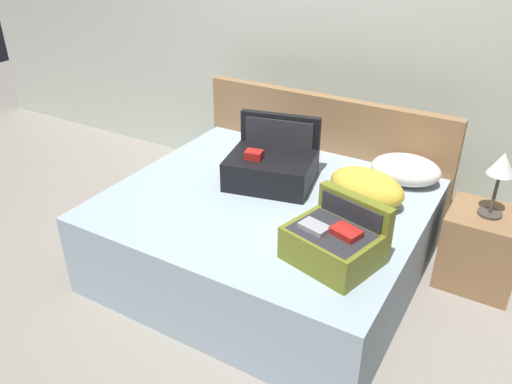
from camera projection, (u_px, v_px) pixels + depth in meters
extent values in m
plane|color=gray|center=(232.00, 304.00, 3.05)|extent=(12.00, 12.00, 0.00)
cube|color=#B7C1B2|center=(353.00, 30.00, 3.67)|extent=(8.00, 0.10, 2.60)
cube|color=#99ADBC|center=(266.00, 234.00, 3.23)|extent=(1.83, 1.61, 0.53)
cube|color=olive|center=(323.00, 157.00, 3.77)|extent=(1.86, 0.08, 0.93)
cube|color=black|center=(270.00, 171.00, 3.21)|extent=(0.60, 0.50, 0.19)
cube|color=#28282D|center=(270.00, 167.00, 3.20)|extent=(0.53, 0.44, 0.13)
cube|color=#B21E19|center=(254.00, 155.00, 3.14)|extent=(0.12, 0.10, 0.05)
cube|color=black|center=(280.00, 142.00, 3.35)|extent=(0.52, 0.16, 0.39)
cube|color=#28282D|center=(279.00, 144.00, 3.32)|extent=(0.44, 0.11, 0.33)
cube|color=olive|center=(330.00, 248.00, 2.49)|extent=(0.48, 0.41, 0.18)
cube|color=#28282D|center=(330.00, 243.00, 2.48)|extent=(0.42, 0.36, 0.13)
cube|color=#99999E|center=(314.00, 227.00, 2.47)|extent=(0.16, 0.12, 0.03)
cube|color=#B21E19|center=(346.00, 233.00, 2.42)|extent=(0.16, 0.14, 0.04)
cube|color=olive|center=(354.00, 222.00, 2.57)|extent=(0.42, 0.16, 0.31)
cube|color=#28282D|center=(349.00, 225.00, 2.55)|extent=(0.35, 0.10, 0.26)
ellipsoid|color=gold|center=(366.00, 187.00, 3.00)|extent=(0.51, 0.37, 0.21)
ellipsoid|color=white|center=(406.00, 170.00, 3.23)|extent=(0.47, 0.36, 0.18)
cube|color=olive|center=(481.00, 249.00, 3.13)|extent=(0.44, 0.40, 0.49)
cylinder|color=#3F3833|center=(490.00, 213.00, 3.00)|extent=(0.14, 0.14, 0.02)
cylinder|color=#4C443D|center=(495.00, 194.00, 2.94)|extent=(0.02, 0.02, 0.25)
cone|color=white|center=(503.00, 164.00, 2.85)|extent=(0.15, 0.15, 0.13)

